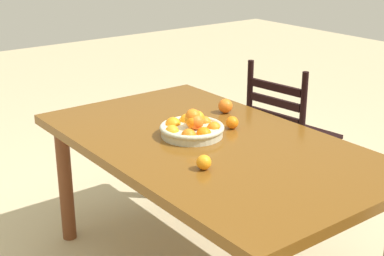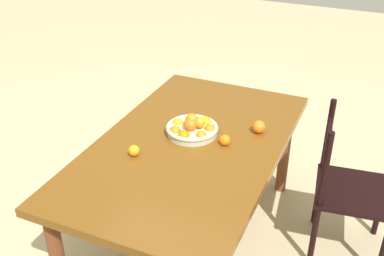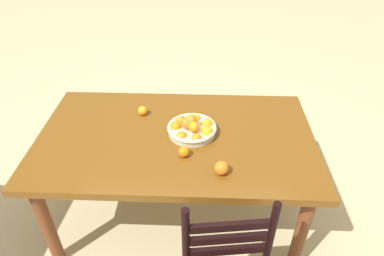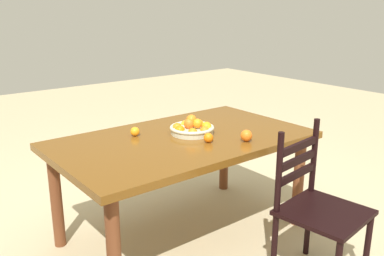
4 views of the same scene
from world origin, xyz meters
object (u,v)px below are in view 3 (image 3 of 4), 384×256
Objects in this scene: orange_loose_2 at (184,152)px; fruit_bowl at (192,128)px; dining_table at (176,146)px; orange_loose_1 at (143,111)px; orange_loose_0 at (222,168)px.

fruit_bowl is at bearing -99.68° from orange_loose_2.
dining_table is 0.35m from orange_loose_1.
orange_loose_2 reaches higher than dining_table.
orange_loose_0 is (-0.17, 0.35, -0.00)m from fruit_bowl.
fruit_bowl reaches higher than orange_loose_0.
dining_table is at bearing 15.43° from fruit_bowl.
fruit_bowl is 0.22m from orange_loose_2.
fruit_bowl is at bearing 149.92° from orange_loose_1.
orange_loose_0 is 0.75m from orange_loose_1.
orange_loose_2 is at bearing 125.97° from orange_loose_1.
fruit_bowl reaches higher than dining_table.
orange_loose_2 is at bearing -32.76° from orange_loose_0.
fruit_bowl is 0.39m from orange_loose_0.
fruit_bowl is at bearing -64.05° from orange_loose_0.
orange_loose_1 is at bearing -43.15° from dining_table.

